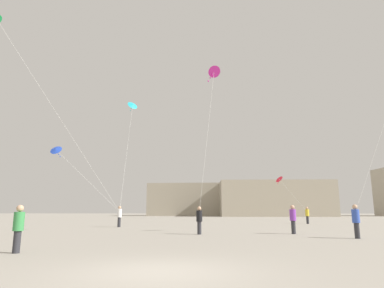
{
  "coord_description": "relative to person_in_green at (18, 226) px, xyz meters",
  "views": [
    {
      "loc": [
        1.23,
        -8.23,
        1.42
      ],
      "look_at": [
        0.0,
        16.13,
        6.25
      ],
      "focal_mm": 31.4,
      "sensor_mm": 36.0,
      "label": 1
    }
  ],
  "objects": [
    {
      "name": "person_in_purple",
      "position": [
        11.66,
        9.96,
        0.07
      ],
      "size": [
        0.38,
        0.38,
        1.74
      ],
      "rotation": [
        0.0,
        0.0,
        1.97
      ],
      "color": "#2D2D33",
      "rests_on": "ground_plane"
    },
    {
      "name": "person_in_blue",
      "position": [
        14.08,
        6.68,
        0.07
      ],
      "size": [
        0.38,
        0.38,
        1.72
      ],
      "rotation": [
        0.0,
        0.0,
        1.16
      ],
      "color": "#2D2D33",
      "rests_on": "ground_plane"
    },
    {
      "name": "person_in_white",
      "position": [
        -1.26,
        17.84,
        0.11
      ],
      "size": [
        0.39,
        0.39,
        1.8
      ],
      "rotation": [
        0.0,
        0.0,
        0.38
      ],
      "color": "#2D2D33",
      "rests_on": "ground_plane"
    },
    {
      "name": "building_centre_hall",
      "position": [
        22.29,
        70.07,
        3.25
      ],
      "size": [
        26.25,
        10.14,
        8.26
      ],
      "color": "#A39984",
      "rests_on": "ground_plane"
    },
    {
      "name": "person_in_green",
      "position": [
        0.0,
        0.0,
        0.0
      ],
      "size": [
        0.35,
        0.35,
        1.6
      ],
      "rotation": [
        0.0,
        0.0,
        6.16
      ],
      "color": "#2D2D33",
      "rests_on": "ground_plane"
    },
    {
      "name": "kite_crimson_diamond",
      "position": [
        15.38,
        31.45,
        4.39
      ],
      "size": [
        2.32,
        6.24,
        4.41
      ],
      "color": "red"
    },
    {
      "name": "kite_emerald_diamond",
      "position": [
        -7.88,
        9.3,
        13.1
      ],
      "size": [
        7.2,
        9.32,
        13.49
      ],
      "color": "green"
    },
    {
      "name": "ground_plane",
      "position": [
        5.29,
        -3.22,
        -0.88
      ],
      "size": [
        300.0,
        300.0,
        0.0
      ],
      "primitive_type": "plane",
      "color": "#9E9689"
    },
    {
      "name": "person_in_yellow",
      "position": [
        17.04,
        25.9,
        0.1
      ],
      "size": [
        0.39,
        0.39,
        1.79
      ],
      "rotation": [
        0.0,
        0.0,
        6.05
      ],
      "color": "#2D2D33",
      "rests_on": "ground_plane"
    },
    {
      "name": "kite_magenta_diamond",
      "position": [
        6.92,
        9.98,
        9.65
      ],
      "size": [
        1.54,
        1.13,
        9.75
      ],
      "color": "#D12899"
    },
    {
      "name": "kite_cyan_diamond",
      "position": [
        -2.72,
        27.43,
        13.11
      ],
      "size": [
        2.24,
        10.41,
        13.35
      ],
      "color": "#1EB2C6"
    },
    {
      "name": "building_left_hall",
      "position": [
        4.29,
        80.71,
        3.31
      ],
      "size": [
        27.81,
        12.53,
        8.39
      ],
      "color": "#A39984",
      "rests_on": "ground_plane"
    },
    {
      "name": "kite_cobalt_diamond",
      "position": [
        -7.05,
        17.31,
        5.81
      ],
      "size": [
        6.39,
        0.94,
        5.88
      ],
      "color": "blue"
    },
    {
      "name": "person_in_black",
      "position": [
        5.91,
        9.29,
        0.03
      ],
      "size": [
        0.36,
        0.36,
        1.65
      ],
      "rotation": [
        0.0,
        0.0,
        5.88
      ],
      "color": "#2D2D33",
      "rests_on": "ground_plane"
    }
  ]
}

